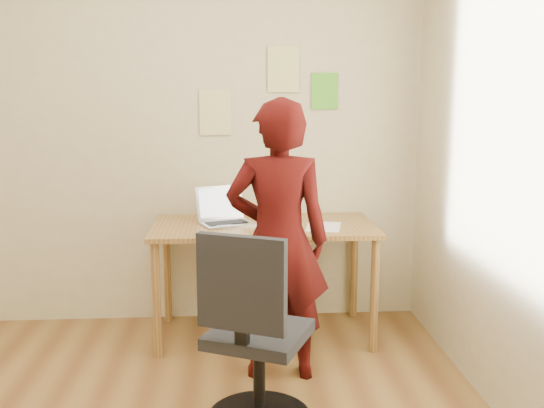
{
  "coord_description": "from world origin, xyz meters",
  "views": [
    {
      "loc": [
        0.47,
        -2.36,
        1.56
      ],
      "look_at": [
        0.69,
        0.95,
        0.95
      ],
      "focal_mm": 40.0,
      "sensor_mm": 36.0,
      "label": 1
    }
  ],
  "objects": [
    {
      "name": "person",
      "position": [
        0.71,
        0.82,
        0.77
      ],
      "size": [
        0.58,
        0.4,
        1.54
      ],
      "primitive_type": "imported",
      "rotation": [
        0.0,
        0.0,
        3.09
      ],
      "color": "#360807",
      "rests_on": "ground"
    },
    {
      "name": "office_chair",
      "position": [
        0.56,
        0.27,
        0.41
      ],
      "size": [
        0.56,
        0.57,
        0.96
      ],
      "rotation": [
        0.0,
        0.0,
        -0.43
      ],
      "color": "black",
      "rests_on": "ground"
    },
    {
      "name": "laptop",
      "position": [
        0.41,
        1.44,
        0.79
      ],
      "size": [
        0.39,
        0.37,
        0.23
      ],
      "rotation": [
        0.0,
        0.0,
        0.36
      ],
      "color": "#B9B9C1",
      "rests_on": "desk"
    },
    {
      "name": "phone",
      "position": [
        0.82,
        1.17,
        0.74
      ],
      "size": [
        0.1,
        0.12,
        0.01
      ],
      "rotation": [
        0.0,
        0.0,
        0.53
      ],
      "color": "black",
      "rests_on": "desk"
    },
    {
      "name": "wall_note_mid",
      "position": [
        0.82,
        1.74,
        1.71
      ],
      "size": [
        0.21,
        0.0,
        0.3
      ],
      "primitive_type": "cube",
      "color": "#D9CF82",
      "rests_on": "room"
    },
    {
      "name": "wall_note_right",
      "position": [
        1.1,
        1.74,
        1.57
      ],
      "size": [
        0.18,
        0.0,
        0.24
      ],
      "primitive_type": "cube",
      "color": "#54B829",
      "rests_on": "room"
    },
    {
      "name": "room",
      "position": [
        0.0,
        0.0,
        1.35
      ],
      "size": [
        3.58,
        3.58,
        2.78
      ],
      "color": "brown",
      "rests_on": "ground"
    },
    {
      "name": "paper_sheet",
      "position": [
        1.03,
        1.29,
        0.74
      ],
      "size": [
        0.26,
        0.33,
        0.0
      ],
      "primitive_type": "cube",
      "rotation": [
        0.0,
        0.0,
        -0.22
      ],
      "color": "white",
      "rests_on": "desk"
    },
    {
      "name": "desk",
      "position": [
        0.66,
        1.38,
        0.65
      ],
      "size": [
        1.4,
        0.7,
        0.74
      ],
      "color": "olive",
      "rests_on": "ground"
    },
    {
      "name": "wall_note_left",
      "position": [
        0.36,
        1.74,
        1.43
      ],
      "size": [
        0.21,
        0.0,
        0.3
      ],
      "primitive_type": "cube",
      "color": "#D9CF82",
      "rests_on": "room"
    }
  ]
}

